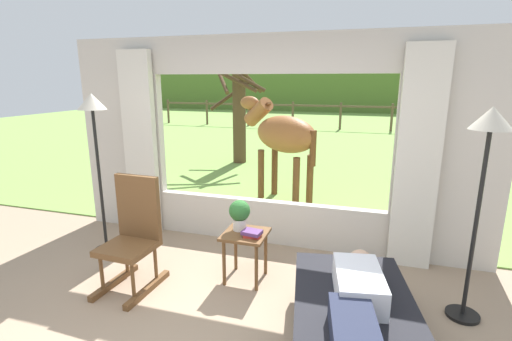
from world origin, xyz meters
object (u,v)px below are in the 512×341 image
(recliner_sofa, at_px, (355,332))
(book_stack, at_px, (252,233))
(side_table, at_px, (245,241))
(floor_lamp_right, at_px, (487,152))
(pasture_tree, at_px, (238,110))
(reclining_person, at_px, (357,300))
(potted_plant, at_px, (240,213))
(rocking_chair, at_px, (133,234))
(floor_lamp_left, at_px, (94,126))
(horse, at_px, (282,135))

(recliner_sofa, relative_size, book_stack, 9.02)
(side_table, relative_size, floor_lamp_right, 0.28)
(floor_lamp_right, bearing_deg, recliner_sofa, -138.24)
(book_stack, relative_size, pasture_tree, 0.08)
(recliner_sofa, height_order, reclining_person, reclining_person)
(reclining_person, distance_m, potted_plant, 1.55)
(reclining_person, height_order, pasture_tree, pasture_tree)
(recliner_sofa, distance_m, rocking_chair, 2.24)
(potted_plant, relative_size, book_stack, 1.58)
(reclining_person, relative_size, potted_plant, 4.48)
(side_table, bearing_deg, recliner_sofa, -36.43)
(potted_plant, relative_size, floor_lamp_left, 0.17)
(reclining_person, xyz_separation_m, floor_lamp_right, (0.90, 0.85, 0.96))
(floor_lamp_right, bearing_deg, horse, 130.72)
(book_stack, bearing_deg, reclining_person, -38.26)
(recliner_sofa, distance_m, book_stack, 1.34)
(rocking_chair, relative_size, horse, 0.65)
(reclining_person, height_order, book_stack, reclining_person)
(reclining_person, xyz_separation_m, floor_lamp_left, (-2.98, 1.03, 1.00))
(recliner_sofa, bearing_deg, floor_lamp_left, 152.02)
(horse, distance_m, pasture_tree, 3.12)
(book_stack, distance_m, floor_lamp_left, 2.18)
(recliner_sofa, bearing_deg, rocking_chair, 158.88)
(rocking_chair, height_order, horse, horse)
(rocking_chair, bearing_deg, horse, 77.76)
(pasture_tree, bearing_deg, side_table, -69.67)
(recliner_sofa, xyz_separation_m, side_table, (-1.14, 0.84, 0.21))
(reclining_person, distance_m, pasture_tree, 6.88)
(potted_plant, distance_m, floor_lamp_left, 1.95)
(pasture_tree, bearing_deg, rocking_chair, -80.95)
(book_stack, bearing_deg, horse, 97.13)
(potted_plant, xyz_separation_m, floor_lamp_left, (-1.76, 0.08, 0.82))
(reclining_person, bearing_deg, floor_lamp_left, 151.17)
(potted_plant, bearing_deg, floor_lamp_left, 177.46)
(book_stack, bearing_deg, rocking_chair, -163.44)
(book_stack, height_order, horse, horse)
(floor_lamp_left, distance_m, horse, 2.96)
(floor_lamp_right, relative_size, pasture_tree, 0.73)
(recliner_sofa, xyz_separation_m, reclining_person, (0.00, -0.05, 0.30))
(recliner_sofa, relative_size, horse, 1.06)
(pasture_tree, bearing_deg, book_stack, -69.00)
(floor_lamp_left, relative_size, pasture_tree, 0.75)
(reclining_person, xyz_separation_m, rocking_chair, (-2.18, 0.48, 0.02))
(floor_lamp_left, bearing_deg, potted_plant, -2.54)
(book_stack, distance_m, horse, 2.76)
(book_stack, distance_m, pasture_tree, 5.71)
(rocking_chair, bearing_deg, side_table, 23.90)
(recliner_sofa, xyz_separation_m, horse, (-1.38, 3.44, 0.94))
(floor_lamp_left, bearing_deg, reclining_person, -19.03)
(reclining_person, relative_size, floor_lamp_right, 0.78)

